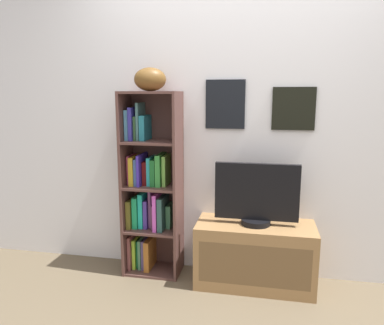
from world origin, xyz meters
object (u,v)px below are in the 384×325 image
(bookshelf, at_px, (150,190))
(football, at_px, (150,79))
(television, at_px, (257,195))
(tv_stand, at_px, (255,255))

(bookshelf, distance_m, football, 0.88)
(football, relative_size, television, 0.39)
(television, bearing_deg, tv_stand, -90.00)
(football, bearing_deg, tv_stand, -3.76)
(tv_stand, height_order, television, television)
(bookshelf, distance_m, television, 0.87)
(bookshelf, distance_m, tv_stand, 0.97)
(football, relative_size, tv_stand, 0.27)
(bookshelf, height_order, tv_stand, bookshelf)
(bookshelf, bearing_deg, television, -5.62)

